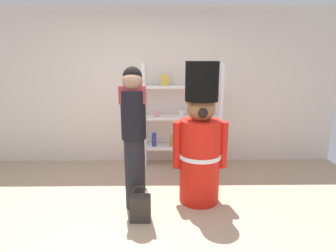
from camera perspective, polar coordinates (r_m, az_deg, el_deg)
name	(u,v)px	position (r m, az deg, el deg)	size (l,w,h in m)	color
ground_plane	(141,233)	(3.10, -5.51, -21.21)	(6.40, 6.40, 0.00)	tan
back_wall	(150,87)	(4.76, -3.77, 7.97)	(6.40, 0.12, 2.60)	silver
merchandise_shelf	(182,116)	(4.61, 2.84, 2.17)	(1.30, 0.35, 1.71)	white
teddy_bear_guard	(200,142)	(3.41, 6.68, -3.27)	(0.67, 0.52, 1.75)	red
person_shopper	(134,134)	(3.22, -7.05, -1.57)	(0.30, 0.29, 1.69)	black
shopping_bag	(140,208)	(3.22, -5.74, -16.47)	(0.23, 0.14, 0.42)	#332D28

